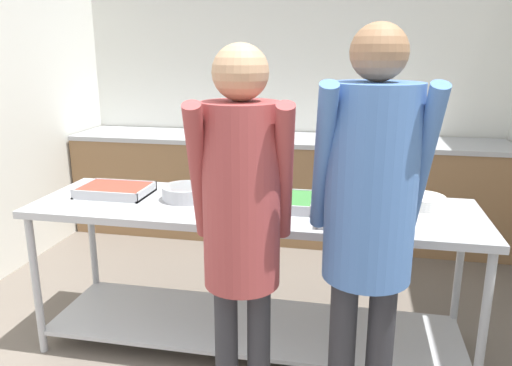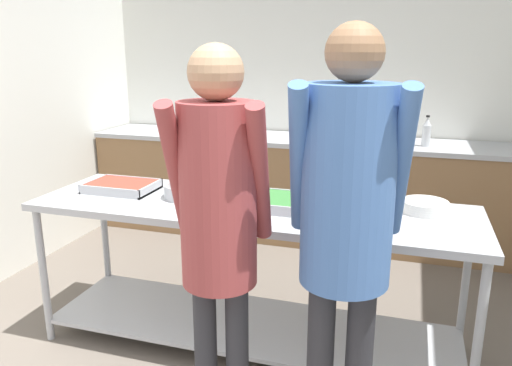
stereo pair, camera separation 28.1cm
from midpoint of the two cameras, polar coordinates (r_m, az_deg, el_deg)
wall_rear at (r=4.79m, az=2.18°, el=10.64°), size 4.03×0.06×2.65m
back_counter at (r=4.58m, az=1.31°, el=-0.50°), size 3.87×0.65×0.93m
serving_counter at (r=2.84m, az=-3.26°, el=-7.92°), size 2.45×0.72×0.86m
serving_tray_vegetables at (r=3.09m, az=-18.34°, el=-0.85°), size 0.41×0.29×0.05m
sauce_pan at (r=2.89m, az=-10.75°, el=-1.06°), size 0.41×0.27×0.08m
serving_tray_roast at (r=2.73m, az=-1.38°, el=-2.09°), size 0.49×0.33×0.05m
serving_tray_greens at (r=2.51m, az=8.33°, el=-3.83°), size 0.38×0.34×0.05m
plate_stack at (r=2.82m, az=15.83°, el=-2.06°), size 0.25×0.25×0.06m
guest_serving_left at (r=1.94m, az=-5.82°, el=-3.42°), size 0.44×0.38×1.72m
guest_serving_right at (r=1.93m, az=8.84°, el=-2.64°), size 0.48×0.40×1.79m
water_bottle at (r=4.33m, az=14.84°, el=5.92°), size 0.07×0.07×0.25m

